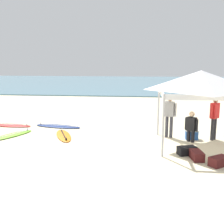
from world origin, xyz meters
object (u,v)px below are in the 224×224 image
(surfboard_navy, at_px, (58,126))
(person_black, at_px, (191,125))
(surfboard_lime, at_px, (12,135))
(person_grey, at_px, (169,114))
(gear_bag_near_tent, at_px, (187,151))
(gear_bag_by_pole, at_px, (219,161))
(cooler_box, at_px, (191,134))
(gear_bag_on_sand, at_px, (197,155))
(person_red, at_px, (214,115))
(canopy_tent, at_px, (201,81))
(surfboard_orange, at_px, (64,135))
(surfboard_red, at_px, (10,125))

(surfboard_navy, xyz_separation_m, person_black, (5.88, -1.81, 0.62))
(surfboard_lime, distance_m, surfboard_navy, 2.29)
(person_grey, xyz_separation_m, gear_bag_near_tent, (0.40, -2.10, -0.85))
(gear_bag_by_pole, distance_m, cooler_box, 2.85)
(gear_bag_on_sand, bearing_deg, person_grey, 104.07)
(person_grey, bearing_deg, person_black, -35.72)
(gear_bag_near_tent, bearing_deg, person_black, 76.00)
(person_red, bearing_deg, person_grey, 174.03)
(person_red, xyz_separation_m, gear_bag_on_sand, (-1.08, -2.37, -0.85))
(cooler_box, bearing_deg, gear_bag_on_sand, -95.88)
(gear_bag_by_pole, bearing_deg, canopy_tent, 96.88)
(cooler_box, bearing_deg, person_red, -0.35)
(surfboard_orange, bearing_deg, person_red, 1.72)
(surfboard_orange, height_order, gear_bag_on_sand, gear_bag_on_sand)
(canopy_tent, relative_size, cooler_box, 5.75)
(person_grey, bearing_deg, gear_bag_by_pole, -68.37)
(person_grey, distance_m, person_black, 1.02)
(gear_bag_near_tent, bearing_deg, person_red, 55.63)
(surfboard_lime, distance_m, surfboard_orange, 2.19)
(surfboard_lime, xyz_separation_m, surfboard_red, (-0.93, 1.71, -0.00))
(surfboard_red, height_order, person_black, person_black)
(surfboard_lime, height_order, gear_bag_by_pole, gear_bag_by_pole)
(person_black, distance_m, gear_bag_near_tent, 1.67)
(canopy_tent, height_order, surfboard_navy, canopy_tent)
(person_red, xyz_separation_m, gear_bag_near_tent, (-1.32, -1.92, -0.85))
(surfboard_lime, distance_m, surfboard_red, 1.94)
(person_black, height_order, gear_bag_by_pole, person_black)
(person_grey, bearing_deg, surfboard_navy, 166.28)
(person_black, bearing_deg, surfboard_lime, 179.87)
(canopy_tent, bearing_deg, gear_bag_near_tent, -116.72)
(surfboard_red, xyz_separation_m, gear_bag_near_tent, (7.84, -3.26, 0.10))
(canopy_tent, distance_m, surfboard_orange, 5.82)
(surfboard_red, bearing_deg, person_grey, -8.86)
(surfboard_orange, height_order, surfboard_red, same)
(gear_bag_by_pole, bearing_deg, gear_bag_on_sand, 140.40)
(surfboard_lime, relative_size, person_black, 1.73)
(surfboard_orange, distance_m, surfboard_red, 3.46)
(canopy_tent, relative_size, surfboard_red, 1.32)
(person_red, distance_m, gear_bag_by_pole, 3.00)
(surfboard_lime, relative_size, surfboard_orange, 1.01)
(gear_bag_by_pole, xyz_separation_m, gear_bag_on_sand, (-0.55, 0.46, 0.00))
(surfboard_red, bearing_deg, surfboard_lime, -61.56)
(surfboard_navy, distance_m, person_red, 7.03)
(canopy_tent, height_order, gear_bag_near_tent, canopy_tent)
(surfboard_navy, bearing_deg, surfboard_lime, -128.38)
(surfboard_red, height_order, surfboard_navy, same)
(gear_bag_by_pole, xyz_separation_m, cooler_box, (-0.31, 2.83, 0.06))
(gear_bag_on_sand, bearing_deg, gear_bag_near_tent, 118.10)
(gear_bag_by_pole, bearing_deg, gear_bag_near_tent, 131.25)
(gear_bag_by_pole, bearing_deg, person_black, 99.43)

